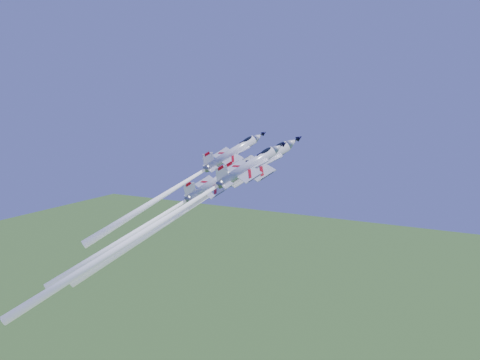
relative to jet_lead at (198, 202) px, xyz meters
The scene contains 4 objects.
jet_lead is the anchor object (origin of this frame).
jet_left 6.21m from the jet_lead, 153.74° to the left, with size 20.58×26.02×26.95m.
jet_right 12.33m from the jet_lead, 87.69° to the right, with size 25.59×33.28×35.83m.
jet_slot 8.21m from the jet_lead, 121.77° to the right, with size 20.86×26.52×27.67m.
Camera 1 is at (47.07, -87.44, 93.23)m, focal length 40.00 mm.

